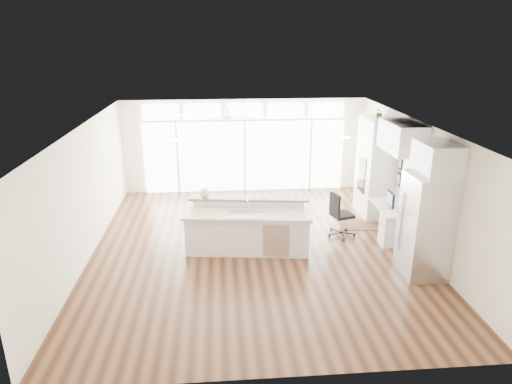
{
  "coord_description": "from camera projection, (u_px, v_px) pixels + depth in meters",
  "views": [
    {
      "loc": [
        -0.75,
        -8.99,
        4.42
      ],
      "look_at": [
        0.05,
        0.6,
        1.09
      ],
      "focal_mm": 32.0,
      "sensor_mm": 36.0,
      "label": 1
    }
  ],
  "objects": [
    {
      "name": "refrigerator",
      "position": [
        425.0,
        226.0,
        8.62
      ],
      "size": [
        0.76,
        0.9,
        2.0
      ],
      "primitive_type": "cube",
      "color": "silver",
      "rests_on": "floor"
    },
    {
      "name": "framed_photos",
      "position": [
        400.0,
        171.0,
        10.65
      ],
      "size": [
        0.06,
        0.22,
        0.8
      ],
      "primitive_type": "cube",
      "color": "black",
      "rests_on": "wall_right"
    },
    {
      "name": "wall_left",
      "position": [
        84.0,
        194.0,
        9.26
      ],
      "size": [
        0.04,
        8.0,
        2.7
      ],
      "primitive_type": "cube",
      "color": "white",
      "rests_on": "floor"
    },
    {
      "name": "ceiling_fan",
      "position": [
        228.0,
        114.0,
        11.76
      ],
      "size": [
        1.16,
        1.16,
        0.32
      ],
      "primitive_type": "cube",
      "color": "white",
      "rests_on": "ceiling"
    },
    {
      "name": "potted_plant",
      "position": [
        380.0,
        113.0,
        11.06
      ],
      "size": [
        0.26,
        0.29,
        0.22
      ],
      "primitive_type": "imported",
      "rotation": [
        0.0,
        0.0,
        -0.04
      ],
      "color": "#2E5F28",
      "rests_on": "oven_cabinet"
    },
    {
      "name": "floor",
      "position": [
        256.0,
        248.0,
        9.97
      ],
      "size": [
        7.0,
        8.0,
        0.02
      ],
      "primitive_type": "cube",
      "color": "#3A1F12",
      "rests_on": "ground"
    },
    {
      "name": "kitchen_island",
      "position": [
        248.0,
        228.0,
        9.67
      ],
      "size": [
        2.8,
        1.34,
        1.07
      ],
      "primitive_type": "cube",
      "rotation": [
        0.0,
        0.0,
        -0.12
      ],
      "color": "white",
      "rests_on": "floor"
    },
    {
      "name": "office_chair",
      "position": [
        342.0,
        215.0,
        10.43
      ],
      "size": [
        0.66,
        0.63,
        1.04
      ],
      "primitive_type": "cube",
      "rotation": [
        0.0,
        0.0,
        0.29
      ],
      "color": "black",
      "rests_on": "floor"
    },
    {
      "name": "oven_cabinet",
      "position": [
        375.0,
        167.0,
        11.51
      ],
      "size": [
        0.64,
        1.2,
        2.5
      ],
      "primitive_type": "cube",
      "color": "white",
      "rests_on": "floor"
    },
    {
      "name": "upper_cabinets",
      "position": [
        402.0,
        137.0,
        9.74
      ],
      "size": [
        0.64,
        1.3,
        0.64
      ],
      "primitive_type": "cube",
      "color": "white",
      "rests_on": "wall_right"
    },
    {
      "name": "fishbowl",
      "position": [
        205.0,
        193.0,
        9.88
      ],
      "size": [
        0.23,
        0.23,
        0.22
      ],
      "primitive_type": "sphere",
      "rotation": [
        0.0,
        0.0,
        0.04
      ],
      "color": "white",
      "rests_on": "kitchen_island"
    },
    {
      "name": "desk_window",
      "position": [
        411.0,
        173.0,
        10.02
      ],
      "size": [
        0.04,
        0.85,
        0.85
      ],
      "primitive_type": "cube",
      "color": "white",
      "rests_on": "wall_right"
    },
    {
      "name": "wall_front",
      "position": [
        282.0,
        291.0,
        5.76
      ],
      "size": [
        7.0,
        0.04,
        2.7
      ],
      "primitive_type": "cube",
      "color": "white",
      "rests_on": "floor"
    },
    {
      "name": "recessed_lights",
      "position": [
        255.0,
        125.0,
        9.29
      ],
      "size": [
        3.4,
        3.0,
        0.02
      ],
      "primitive_type": "cube",
      "color": "white",
      "rests_on": "ceiling"
    },
    {
      "name": "desk_nook",
      "position": [
        392.0,
        222.0,
        10.38
      ],
      "size": [
        0.72,
        1.3,
        0.76
      ],
      "primitive_type": "cube",
      "color": "white",
      "rests_on": "floor"
    },
    {
      "name": "keyboard",
      "position": [
        382.0,
        206.0,
        10.23
      ],
      "size": [
        0.17,
        0.35,
        0.02
      ],
      "primitive_type": "cube",
      "rotation": [
        0.0,
        0.0,
        0.15
      ],
      "color": "silver",
      "rests_on": "desk_nook"
    },
    {
      "name": "monitor",
      "position": [
        391.0,
        199.0,
        10.19
      ],
      "size": [
        0.09,
        0.44,
        0.36
      ],
      "primitive_type": "cube",
      "rotation": [
        0.0,
        0.0,
        -0.05
      ],
      "color": "black",
      "rests_on": "desk_nook"
    },
    {
      "name": "wall_back",
      "position": [
        244.0,
        146.0,
        13.3
      ],
      "size": [
        7.0,
        0.04,
        2.7
      ],
      "primitive_type": "cube",
      "color": "white",
      "rests_on": "floor"
    },
    {
      "name": "glass_wall",
      "position": [
        245.0,
        156.0,
        13.34
      ],
      "size": [
        5.8,
        0.06,
        2.08
      ],
      "primitive_type": "cube",
      "color": "white",
      "rests_on": "wall_back"
    },
    {
      "name": "fridge_cabinet",
      "position": [
        437.0,
        159.0,
        8.2
      ],
      "size": [
        0.64,
        0.9,
        0.6
      ],
      "primitive_type": "cube",
      "color": "white",
      "rests_on": "wall_right"
    },
    {
      "name": "transom_row",
      "position": [
        244.0,
        111.0,
        12.91
      ],
      "size": [
        5.9,
        0.06,
        0.4
      ],
      "primitive_type": "cube",
      "color": "white",
      "rests_on": "wall_back"
    },
    {
      "name": "rug",
      "position": [
        361.0,
        224.0,
        11.19
      ],
      "size": [
        1.06,
        0.8,
        0.01
      ],
      "primitive_type": "cube",
      "rotation": [
        0.0,
        0.0,
        -0.08
      ],
      "color": "#341C10",
      "rests_on": "floor"
    },
    {
      "name": "wall_right",
      "position": [
        418.0,
        185.0,
        9.81
      ],
      "size": [
        0.04,
        8.0,
        2.7
      ],
      "primitive_type": "cube",
      "color": "white",
      "rests_on": "floor"
    },
    {
      "name": "ceiling",
      "position": [
        256.0,
        126.0,
        9.09
      ],
      "size": [
        7.0,
        8.0,
        0.02
      ],
      "primitive_type": "cube",
      "color": "white",
      "rests_on": "wall_back"
    }
  ]
}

